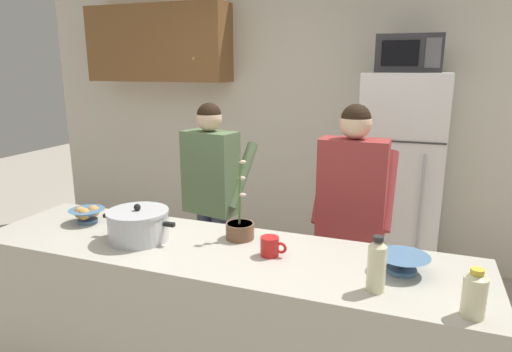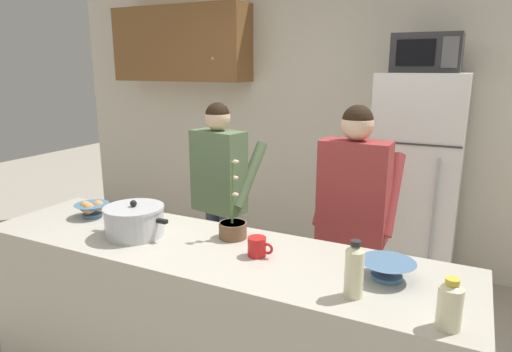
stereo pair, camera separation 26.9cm
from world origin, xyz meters
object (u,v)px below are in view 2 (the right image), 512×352
cooking_pot (135,221)px  person_by_sink (353,206)px  bottle_near_edge (354,270)px  potted_orchid (233,227)px  bread_bowl (92,209)px  empty_bowl (387,269)px  bottle_mid_counter (450,304)px  refrigerator (416,186)px  coffee_mug (257,247)px  microwave (427,53)px  person_near_pot (220,184)px

cooking_pot → person_by_sink: bearing=39.0°
bottle_near_edge → potted_orchid: (-0.74, 0.33, -0.05)m
bread_bowl → empty_bowl: size_ratio=0.86×
bottle_near_edge → bottle_mid_counter: (0.36, -0.07, -0.02)m
refrigerator → person_by_sink: refrigerator is taller
refrigerator → coffee_mug: 1.91m
bottle_near_edge → microwave: bearing=90.3°
refrigerator → coffee_mug: (-0.50, -1.84, 0.08)m
person_near_pot → bread_bowl: bearing=-113.9°
bottle_mid_counter → potted_orchid: potted_orchid is taller
empty_bowl → bottle_mid_counter: bearing=-47.5°
refrigerator → microwave: (0.00, -0.02, 1.02)m
person_by_sink → empty_bowl: person_by_sink is taller
person_near_pot → bottle_near_edge: person_near_pot is taller
person_near_pot → coffee_mug: (0.77, -0.94, 0.00)m
coffee_mug → person_by_sink: bearing=70.0°
refrigerator → person_near_pot: bearing=-144.9°
coffee_mug → empty_bowl: size_ratio=0.54×
person_by_sink → refrigerator: bearing=78.0°
refrigerator → bottle_mid_counter: size_ratio=9.37×
coffee_mug → empty_bowl: bearing=3.2°
refrigerator → bottle_near_edge: bearing=-89.7°
cooking_pot → bread_bowl: cooking_pot is taller
coffee_mug → bottle_mid_counter: size_ratio=0.69×
person_by_sink → bottle_mid_counter: person_by_sink is taller
cooking_pot → bread_bowl: 0.46m
refrigerator → person_near_pot: size_ratio=1.13×
bottle_mid_counter → potted_orchid: 1.17m
microwave → potted_orchid: (-0.73, -1.66, -0.93)m
microwave → bottle_mid_counter: microwave is taller
person_near_pot → bread_bowl: (-0.39, -0.87, 0.00)m
bottle_near_edge → person_near_pot: bearing=138.9°
refrigerator → empty_bowl: bearing=-86.8°
person_near_pot → cooking_pot: (0.06, -0.99, 0.04)m
person_near_pot → potted_orchid: 0.96m
bottle_mid_counter → potted_orchid: size_ratio=0.43×
person_by_sink → bottle_mid_counter: (0.60, -1.01, 0.02)m
bottle_near_edge → bottle_mid_counter: size_ratio=1.26×
refrigerator → empty_bowl: refrigerator is taller
person_near_pot → potted_orchid: person_near_pot is taller
person_by_sink → coffee_mug: bearing=-110.0°
bread_bowl → empty_bowl: bearing=-1.2°
person_by_sink → empty_bowl: size_ratio=6.63×
potted_orchid → person_near_pot: bearing=125.0°
refrigerator → bottle_near_edge: refrigerator is taller
refrigerator → potted_orchid: (-0.73, -1.68, 0.10)m
person_near_pot → potted_orchid: (0.55, -0.79, 0.01)m
refrigerator → bottle_mid_counter: 2.13m
person_near_pot → person_by_sink: bearing=-10.2°
person_near_pot → person_by_sink: size_ratio=0.98×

